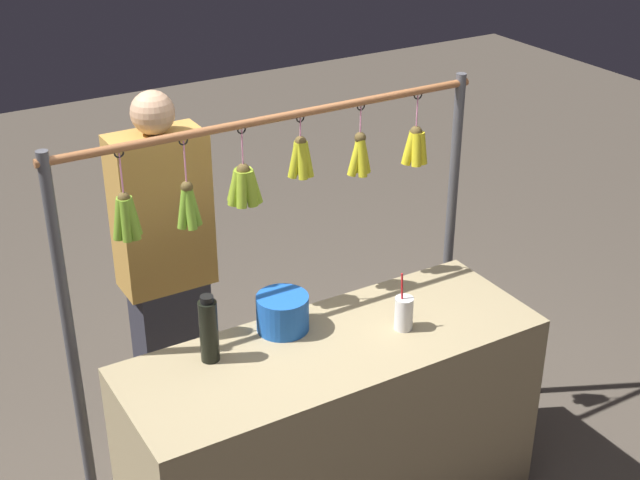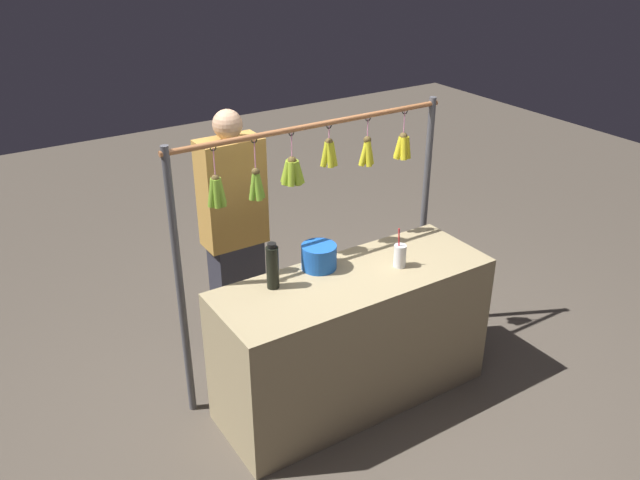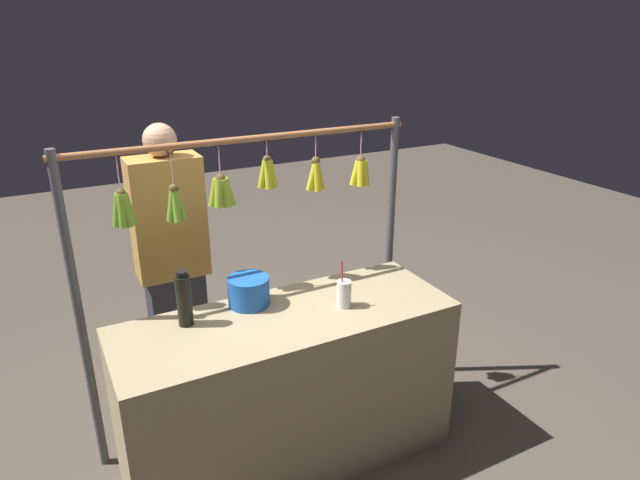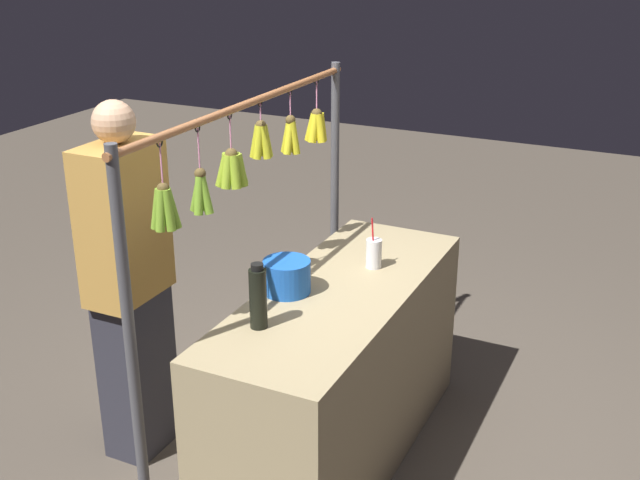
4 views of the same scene
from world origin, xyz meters
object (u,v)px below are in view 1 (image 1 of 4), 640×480
object	(u,v)px
blue_bucket	(283,313)
water_bottle	(209,330)
vendor_person	(167,276)
drink_cup	(404,313)

from	to	relation	value
blue_bucket	water_bottle	bearing A→B (deg)	8.48
blue_bucket	vendor_person	bearing A→B (deg)	-72.51
water_bottle	vendor_person	world-z (taller)	vendor_person
blue_bucket	vendor_person	world-z (taller)	vendor_person
water_bottle	vendor_person	size ratio (longest dim) A/B	0.16
water_bottle	vendor_person	xyz separation A→B (m)	(-0.12, -0.72, -0.16)
water_bottle	blue_bucket	size ratio (longest dim) A/B	1.32
water_bottle	drink_cup	size ratio (longest dim) A/B	1.11
drink_cup	water_bottle	bearing A→B (deg)	-14.29
blue_bucket	drink_cup	distance (m)	0.47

